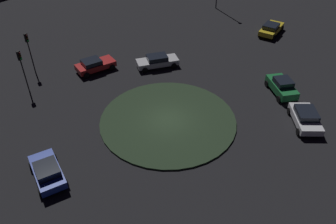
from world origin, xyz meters
The scene contains 10 objects.
ground_plane centered at (0.00, 0.00, 0.00)m, with size 116.92×116.92×0.00m, color black.
roundabout_island centered at (0.00, 0.00, 0.08)m, with size 11.90×11.90×0.15m, color #263823.
car_white centered at (6.92, -9.55, 0.72)m, with size 4.28×3.89×1.38m.
car_green centered at (10.14, -6.01, 0.79)m, with size 3.78×3.99×1.58m.
car_blue centered at (-10.53, 2.71, 0.74)m, with size 3.16×4.30×1.42m.
car_red centered at (1.93, 11.39, 0.72)m, with size 4.42×3.06×1.38m.
car_yellow centered at (22.05, 0.54, 0.73)m, with size 4.56×2.42×1.40m.
car_silver centered at (6.69, 6.70, 0.70)m, with size 4.63×3.96×1.34m.
traffic_light_north centered at (-2.24, 16.16, 3.14)m, with size 0.33×0.37×4.43m.
traffic_light_north_near centered at (-4.77, 13.53, 3.11)m, with size 0.36×0.39×4.38m.
Camera 1 is at (-18.49, -14.45, 19.08)m, focal length 36.87 mm.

